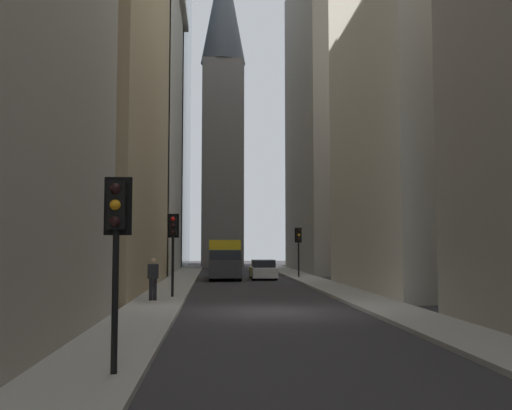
{
  "coord_description": "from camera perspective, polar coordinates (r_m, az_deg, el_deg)",
  "views": [
    {
      "loc": [
        -20.92,
        2.09,
        2.48
      ],
      "look_at": [
        11.17,
        -0.25,
        4.79
      ],
      "focal_mm": 39.22,
      "sensor_mm": 36.0,
      "label": 1
    }
  ],
  "objects": [
    {
      "name": "sedan_white",
      "position": [
        40.92,
        0.73,
        -6.65
      ],
      "size": [
        4.3,
        1.78,
        1.42
      ],
      "color": "silver",
      "rests_on": "ground_plane"
    },
    {
      "name": "church_spire",
      "position": [
        65.32,
        -3.39,
        10.96
      ],
      "size": [
        5.11,
        5.11,
        37.21
      ],
      "color": "gray",
      "rests_on": "ground_plane"
    },
    {
      "name": "pedestrian",
      "position": [
        24.27,
        -10.45,
        -7.25
      ],
      "size": [
        0.26,
        0.44,
        1.79
      ],
      "color": "black",
      "rests_on": "sidewalk_right"
    },
    {
      "name": "sidewalk_left",
      "position": [
        22.07,
        13.46,
        -10.26
      ],
      "size": [
        90.0,
        2.2,
        0.14
      ],
      "primitive_type": "cube",
      "color": "#A8A399",
      "rests_on": "ground_plane"
    },
    {
      "name": "traffic_light_midblock",
      "position": [
        25.83,
        -8.46,
        -3.1
      ],
      "size": [
        0.43,
        0.52,
        3.78
      ],
      "color": "black",
      "rests_on": "sidewalk_right"
    },
    {
      "name": "traffic_light_foreground",
      "position": [
        10.67,
        -14.07,
        -2.27
      ],
      "size": [
        0.43,
        0.52,
        3.62
      ],
      "color": "black",
      "rests_on": "sidewalk_right"
    },
    {
      "name": "delivery_truck",
      "position": [
        40.97,
        -3.22,
        -5.52
      ],
      "size": [
        6.46,
        2.25,
        2.84
      ],
      "color": "yellow",
      "rests_on": "ground_plane"
    },
    {
      "name": "building_left_midfar",
      "position": [
        34.79,
        18.48,
        17.9
      ],
      "size": [
        14.38,
        10.0,
        30.79
      ],
      "color": "beige",
      "rests_on": "ground_plane"
    },
    {
      "name": "building_left_far",
      "position": [
        55.03,
        9.39,
        9.03
      ],
      "size": [
        17.87,
        10.0,
        29.87
      ],
      "color": "gray",
      "rests_on": "ground_plane"
    },
    {
      "name": "building_right_far",
      "position": [
        52.53,
        -13.54,
        8.79
      ],
      "size": [
        18.42,
        10.5,
        28.18
      ],
      "color": "#B7B2A5",
      "rests_on": "ground_plane"
    },
    {
      "name": "building_right_midfar",
      "position": [
        35.46,
        -18.45,
        15.04
      ],
      "size": [
        19.83,
        10.5,
        27.94
      ],
      "color": "#9E8966",
      "rests_on": "ground_plane"
    },
    {
      "name": "ground_plane",
      "position": [
        21.17,
        1.56,
        -10.82
      ],
      "size": [
        135.0,
        135.0,
        0.0
      ],
      "primitive_type": "plane",
      "color": "#302D30"
    },
    {
      "name": "traffic_light_far_junction",
      "position": [
        41.32,
        4.36,
        -3.65
      ],
      "size": [
        0.43,
        0.52,
        3.62
      ],
      "color": "black",
      "rests_on": "sidewalk_left"
    },
    {
      "name": "sidewalk_right",
      "position": [
        21.2,
        -10.85,
        -10.56
      ],
      "size": [
        90.0,
        2.2,
        0.14
      ],
      "primitive_type": "cube",
      "color": "#A8A399",
      "rests_on": "ground_plane"
    }
  ]
}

